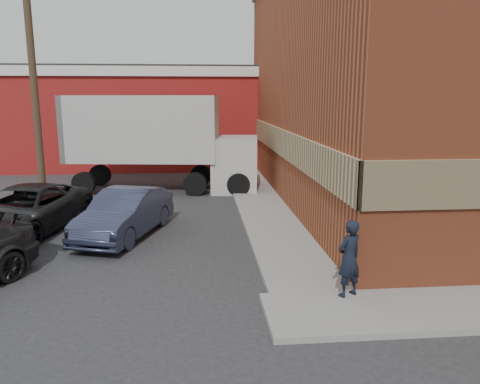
# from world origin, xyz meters

# --- Properties ---
(ground) EXTENTS (90.00, 90.00, 0.00)m
(ground) POSITION_xyz_m (0.00, 0.00, 0.00)
(ground) COLOR #28282B
(ground) RESTS_ON ground
(brick_building) EXTENTS (14.25, 18.25, 9.36)m
(brick_building) POSITION_xyz_m (8.50, 9.00, 4.68)
(brick_building) COLOR #AB4B2C
(brick_building) RESTS_ON ground
(sidewalk_west) EXTENTS (1.80, 18.00, 0.12)m
(sidewalk_west) POSITION_xyz_m (0.60, 9.00, 0.06)
(sidewalk_west) COLOR gray
(sidewalk_west) RESTS_ON ground
(warehouse) EXTENTS (16.30, 8.30, 5.60)m
(warehouse) POSITION_xyz_m (-6.00, 20.00, 2.81)
(warehouse) COLOR maroon
(warehouse) RESTS_ON ground
(utility_pole) EXTENTS (2.00, 0.26, 9.00)m
(utility_pole) POSITION_xyz_m (-7.50, 9.00, 4.75)
(utility_pole) COLOR #453522
(utility_pole) RESTS_ON ground
(man) EXTENTS (0.68, 0.59, 1.56)m
(man) POSITION_xyz_m (1.24, -0.25, 0.90)
(man) COLOR black
(man) RESTS_ON sidewalk_south
(sedan) EXTENTS (2.61, 4.39, 1.37)m
(sedan) POSITION_xyz_m (-3.82, 4.62, 0.68)
(sedan) COLOR #323854
(sedan) RESTS_ON ground
(suv_a) EXTENTS (3.30, 5.37, 1.39)m
(suv_a) POSITION_xyz_m (-6.86, 5.25, 0.69)
(suv_a) COLOR black
(suv_a) RESTS_ON ground
(box_truck) EXTENTS (8.42, 3.36, 4.04)m
(box_truck) POSITION_xyz_m (-3.22, 11.40, 2.33)
(box_truck) COLOR #BCBCB7
(box_truck) RESTS_ON ground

